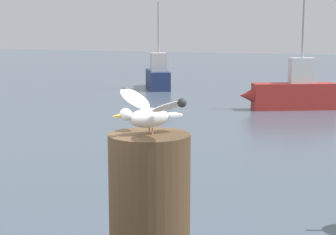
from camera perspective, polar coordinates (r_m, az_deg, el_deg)
mooring_post at (r=3.02m, az=-1.88°, el=-11.82°), size 0.43×0.43×1.08m
seagull at (r=2.86m, az=-2.01°, el=0.63°), size 0.58×0.48×0.22m
boat_red at (r=19.90m, az=12.40°, el=2.54°), size 3.26×2.14×4.11m
boat_navy at (r=26.52m, az=-1.11°, el=4.27°), size 2.48×3.44×4.00m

